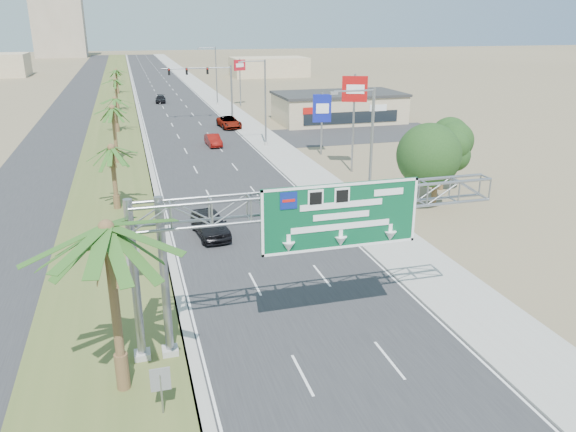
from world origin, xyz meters
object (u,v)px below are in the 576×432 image
Objects in this scene: car_right_lane at (229,122)px; car_far at (161,99)px; signal_mast at (218,88)px; pole_sign_red_near at (354,95)px; car_left_lane at (210,224)px; pole_sign_blue at (322,110)px; palm_near at (106,229)px; pole_sign_red_far at (240,69)px; store_building at (338,108)px; sign_gantry at (304,215)px; car_mid_lane at (213,140)px.

car_far is (-7.47, 28.94, -0.14)m from car_right_lane.
signal_mast is 7.77m from car_right_lane.
car_far is at bearing 104.72° from pole_sign_red_near.
car_left_lane is 0.73× the size of pole_sign_blue.
palm_near is 37.24m from pole_sign_red_near.
pole_sign_red_far is (6.10, 13.91, 1.53)m from signal_mast.
signal_mast is 48.59m from car_left_lane.
palm_near is at bearing -118.28° from store_building.
pole_sign_blue is at bearing 93.05° from pole_sign_red_near.
sign_gantry is 31.38m from pole_sign_red_near.
car_far is 0.65× the size of pole_sign_blue.
pole_sign_red_near reaches higher than car_mid_lane.
store_building is 23.01m from pole_sign_red_far.
pole_sign_red_near reaches higher than signal_mast.
store_building is 29.94m from pole_sign_red_near.
pole_sign_red_far is at bearing 75.27° from palm_near.
signal_mast is at bearing 74.37° from car_left_lane.
pole_sign_red_far is (12.33, 75.96, 0.33)m from sign_gantry.
sign_gantry is 3.74× the size of car_far.
store_building is at bearing 27.44° from car_mid_lane.
car_left_lane is 22.16m from pole_sign_red_near.
pole_sign_red_far is at bearing 80.78° from sign_gantry.
pole_sign_red_far reaches higher than store_building.
car_mid_lane is at bearing 76.87° from palm_near.
pole_sign_red_near is 47.88m from pole_sign_red_far.
car_right_lane is at bearing 75.62° from palm_near.
car_mid_lane is 40.55m from car_far.
car_mid_lane is 0.74× the size of car_right_lane.
sign_gantry is 76.95m from pole_sign_red_far.
sign_gantry is at bearing -85.12° from car_far.
store_building is 3.18× the size of car_right_lane.
pole_sign_red_near reaches higher than car_right_lane.
sign_gantry is 2.45× the size of pole_sign_blue.
palm_near is at bearing -115.59° from car_left_lane.
signal_mast is 18.08m from store_building.
car_right_lane is (8.77, 41.06, -0.07)m from car_left_lane.
car_left_lane is at bearing -139.47° from pole_sign_red_near.
pole_sign_blue is at bearing 60.42° from palm_near.
car_left_lane is (5.93, 16.29, -6.08)m from palm_near.
palm_near reaches higher than pole_sign_red_far.
pole_sign_blue reaches higher than store_building.
sign_gantry is 0.93× the size of store_building.
signal_mast is (6.23, 62.05, -1.21)m from sign_gantry.
pole_sign_red_near is (13.87, 28.11, 1.41)m from sign_gantry.
car_left_lane is at bearing -100.04° from signal_mast.
sign_gantry is 1.63× the size of signal_mast.
pole_sign_red_far reaches higher than car_left_lane.
pole_sign_blue is 39.90m from pole_sign_red_far.
pole_sign_red_far is (-10.73, 19.88, 4.38)m from store_building.
store_building is 16.56m from car_right_lane.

